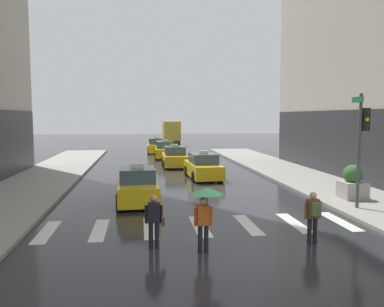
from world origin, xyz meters
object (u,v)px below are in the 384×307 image
at_px(taxi_fifth, 156,146).
at_px(pedestrian_with_umbrella, 206,202).
at_px(planter_near_corner, 353,183).
at_px(taxi_second, 203,167).
at_px(taxi_lead, 137,186).
at_px(pedestrian_with_backpack, 313,213).
at_px(traffic_light_pole, 362,134).
at_px(taxi_fourth, 165,150).
at_px(taxi_third, 174,157).
at_px(box_truck, 171,132).
at_px(pedestrian_with_handbag, 154,218).

height_order(taxi_fifth, pedestrian_with_umbrella, pedestrian_with_umbrella).
bearing_deg(planter_near_corner, taxi_second, 126.60).
height_order(taxi_lead, taxi_fifth, same).
bearing_deg(pedestrian_with_backpack, traffic_light_pole, 45.03).
bearing_deg(taxi_second, pedestrian_with_umbrella, -98.72).
height_order(taxi_lead, planter_near_corner, taxi_lead).
relative_size(taxi_second, taxi_fourth, 1.00).
distance_m(taxi_lead, taxi_third, 13.20).
relative_size(box_truck, pedestrian_with_handbag, 4.57).
distance_m(taxi_third, pedestrian_with_umbrella, 20.17).
bearing_deg(traffic_light_pole, box_truck, 97.46).
distance_m(taxi_second, taxi_third, 6.46).
height_order(taxi_lead, pedestrian_with_handbag, taxi_lead).
bearing_deg(traffic_light_pole, pedestrian_with_handbag, -157.42).
xyz_separation_m(traffic_light_pole, pedestrian_with_handbag, (-8.78, -3.65, -2.32)).
relative_size(pedestrian_with_umbrella, pedestrian_with_handbag, 1.18).
height_order(taxi_fourth, pedestrian_with_backpack, taxi_fourth).
height_order(taxi_fourth, planter_near_corner, taxi_fourth).
height_order(taxi_fourth, pedestrian_with_umbrella, pedestrian_with_umbrella).
height_order(taxi_third, taxi_fourth, same).
xyz_separation_m(taxi_fourth, taxi_fifth, (-0.61, 5.60, 0.00)).
height_order(pedestrian_with_umbrella, pedestrian_with_backpack, pedestrian_with_umbrella).
distance_m(box_truck, pedestrian_with_backpack, 42.59).
bearing_deg(traffic_light_pole, pedestrian_with_umbrella, -150.34).
bearing_deg(taxi_lead, box_truck, 83.16).
bearing_deg(taxi_fourth, taxi_second, -82.53).
xyz_separation_m(taxi_fifth, pedestrian_with_handbag, (-1.32, -31.78, 0.21)).
relative_size(traffic_light_pole, pedestrian_with_backpack, 2.91).
xyz_separation_m(pedestrian_with_umbrella, planter_near_corner, (7.98, 5.93, -0.64)).
distance_m(taxi_third, taxi_fourth, 6.55).
xyz_separation_m(taxi_second, pedestrian_with_umbrella, (-2.12, -13.82, 0.79)).
height_order(taxi_third, box_truck, box_truck).
bearing_deg(pedestrian_with_umbrella, taxi_third, 87.73).
xyz_separation_m(traffic_light_pole, taxi_second, (-5.17, 9.67, -2.53)).
bearing_deg(taxi_fourth, taxi_lead, -97.33).
xyz_separation_m(taxi_third, taxi_fourth, (-0.36, 6.54, 0.00)).
xyz_separation_m(taxi_fourth, planter_near_corner, (7.55, -20.76, 0.15)).
bearing_deg(taxi_lead, pedestrian_with_handbag, -85.19).
distance_m(taxi_third, pedestrian_with_handbag, 19.78).
xyz_separation_m(taxi_fourth, box_truck, (1.78, 16.21, 1.13)).
bearing_deg(taxi_fifth, taxi_third, -85.43).
bearing_deg(taxi_fourth, box_truck, 83.74).
bearing_deg(planter_near_corner, box_truck, 98.87).
bearing_deg(box_truck, pedestrian_with_backpack, -88.30).
height_order(taxi_fourth, box_truck, box_truck).
distance_m(taxi_fifth, pedestrian_with_backpack, 32.15).
distance_m(taxi_fourth, pedestrian_with_umbrella, 26.70).
relative_size(taxi_third, taxi_fifth, 0.99).
xyz_separation_m(taxi_lead, planter_near_corner, (10.05, -1.33, 0.15)).
xyz_separation_m(taxi_second, taxi_fourth, (-1.69, 12.86, 0.00)).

